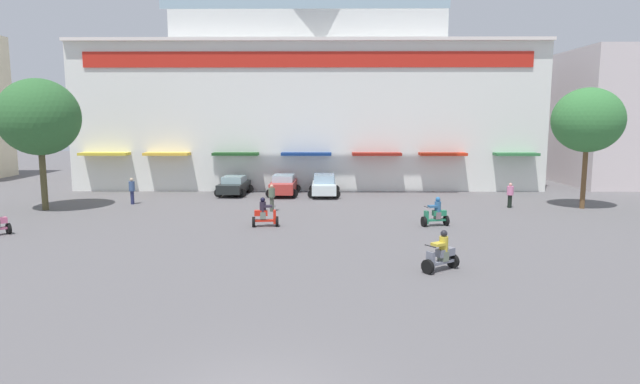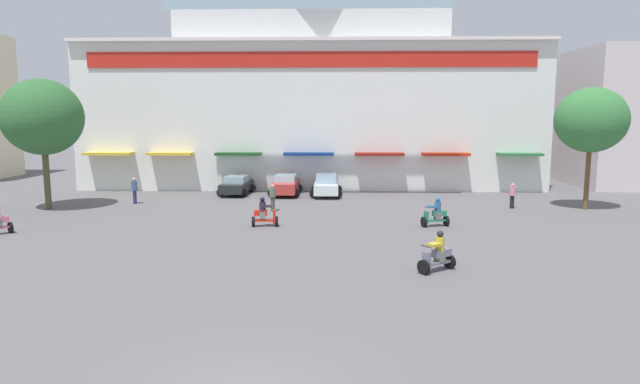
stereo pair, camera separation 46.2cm
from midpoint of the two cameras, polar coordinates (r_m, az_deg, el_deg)
The scene contains 14 objects.
ground_plane at distance 23.42m, azimuth -3.27°, elevation -5.73°, with size 128.00×128.00×0.00m, color #5D5B5D.
colonial_building at distance 45.90m, azimuth -1.40°, elevation 11.73°, with size 35.48×16.81×19.94m.
flank_building_right at distance 52.00m, azimuth 29.17°, elevation 6.90°, with size 10.17×11.98×10.90m.
plaza_tree_0 at distance 35.91m, azimuth -28.07°, elevation 7.03°, with size 4.63×4.75×7.79m.
plaza_tree_1 at distance 35.93m, azimuth 26.30°, elevation 6.86°, with size 4.23×3.63×7.29m.
parked_car_0 at distance 38.83m, azimuth -9.45°, elevation 0.72°, with size 2.44×3.97×1.36m.
parked_car_1 at distance 38.24m, azimuth -4.24°, elevation 0.78°, with size 2.31×4.19×1.47m.
parked_car_2 at distance 37.86m, azimuth 0.10°, elevation 0.74°, with size 2.26×4.22×1.51m.
scooter_rider_0 at distance 19.99m, azimuth 12.16°, elevation -6.52°, with size 1.50×1.29×1.49m.
scooter_rider_1 at distance 27.97m, azimuth 11.76°, elevation -2.33°, with size 1.46×0.82×1.51m.
scooter_rider_2 at distance 27.40m, azimuth -6.38°, elevation -2.39°, with size 1.38×0.66×1.52m.
pedestrian_0 at distance 34.78m, azimuth 19.23°, elevation -0.19°, with size 0.52×0.52×1.54m.
pedestrian_1 at distance 31.72m, azimuth -5.57°, elevation -0.45°, with size 0.50×0.50×1.61m.
pedestrian_2 at distance 36.28m, azimuth -19.74°, elevation 0.28°, with size 0.44×0.44×1.70m.
Camera 1 is at (1.32, -9.69, 5.57)m, focal length 30.05 mm.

